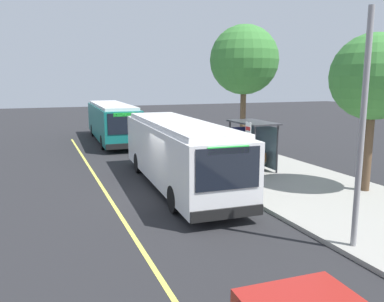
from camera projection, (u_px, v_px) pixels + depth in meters
The scene contains 12 objects.
ground_plane at pixel (165, 196), 15.95m from camera, with size 120.00×120.00×0.00m, color #232326.
sidewalk_curb at pixel (287, 181), 18.13m from camera, with size 44.00×6.40×0.15m, color gray.
lane_stripe_center at pixel (112, 202), 15.15m from camera, with size 36.00×0.14×0.01m, color #E0D64C.
transit_bus_main at pixel (178, 151), 17.18m from camera, with size 11.07×3.11×2.95m.
transit_bus_second at pixel (112, 121), 30.30m from camera, with size 11.87×3.02×2.95m.
bus_shelter at pixel (254, 135), 20.22m from camera, with size 2.90×1.60×2.48m.
waiting_bench at pixel (255, 160), 20.21m from camera, with size 1.60×0.48×0.95m.
route_sign_post at pixel (248, 144), 16.89m from camera, with size 0.44×0.08×2.80m.
pedestrian_commuter at pixel (244, 155), 18.81m from camera, with size 0.24×0.40×1.69m.
street_tree_near_shelter at pixel (244, 60), 24.14m from camera, with size 4.30×4.30×7.99m.
street_tree_upstreet at pixel (374, 77), 15.48m from camera, with size 3.46×3.46×6.43m.
utility_pole at pixel (362, 132), 10.25m from camera, with size 0.16×0.16×6.40m, color gray.
Camera 1 is at (14.67, -4.69, 4.66)m, focal length 36.25 mm.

